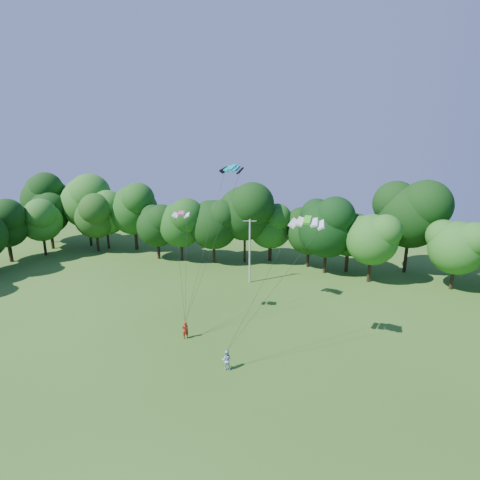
% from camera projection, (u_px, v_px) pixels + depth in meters
% --- Properties ---
extents(ground, '(160.00, 160.00, 0.00)m').
position_uv_depth(ground, '(187.00, 444.00, 23.59)').
color(ground, '#2E5818').
rests_on(ground, ground).
extents(utility_pole, '(1.71, 0.51, 8.70)m').
position_uv_depth(utility_pole, '(250.00, 251.00, 49.59)').
color(utility_pole, '#ADACA5').
rests_on(utility_pole, ground).
extents(kite_flyer_left, '(0.77, 0.74, 1.77)m').
position_uv_depth(kite_flyer_left, '(185.00, 330.00, 36.07)').
color(kite_flyer_left, '#A92315').
rests_on(kite_flyer_left, ground).
extents(kite_flyer_right, '(0.96, 0.81, 1.73)m').
position_uv_depth(kite_flyer_right, '(227.00, 360.00, 31.20)').
color(kite_flyer_right, '#A8C3E9').
rests_on(kite_flyer_right, ground).
extents(kite_teal, '(2.62, 1.73, 0.58)m').
position_uv_depth(kite_teal, '(232.00, 167.00, 37.68)').
color(kite_teal, '#05989B').
rests_on(kite_teal, ground).
extents(kite_green, '(2.86, 1.31, 0.55)m').
position_uv_depth(kite_green, '(307.00, 220.00, 30.80)').
color(kite_green, green).
rests_on(kite_green, ground).
extents(kite_pink, '(1.86, 1.18, 0.33)m').
position_uv_depth(kite_pink, '(181.00, 213.00, 36.82)').
color(kite_pink, '#E13E8E').
rests_on(kite_pink, ground).
extents(tree_back_west, '(7.37, 7.37, 10.72)m').
position_uv_depth(tree_back_west, '(95.00, 213.00, 63.29)').
color(tree_back_west, '#301D13').
rests_on(tree_back_west, ground).
extents(tree_back_center, '(8.86, 8.86, 12.88)m').
position_uv_depth(tree_back_center, '(327.00, 218.00, 52.35)').
color(tree_back_center, black).
rests_on(tree_back_center, ground).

